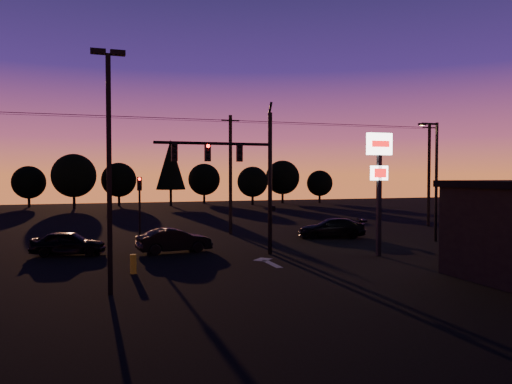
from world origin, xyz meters
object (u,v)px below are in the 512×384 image
at_px(bollard, 133,264).
at_px(streetlight, 435,176).
at_px(secondary_signal, 140,199).
at_px(suv_parked, 497,250).
at_px(pylon_sign, 379,167).
at_px(car_mid, 174,240).
at_px(traffic_signal_mast, 243,167).
at_px(car_right, 332,228).
at_px(parking_lot_light, 109,154).
at_px(car_left, 69,243).

bearing_deg(bollard, streetlight, 13.19).
relative_size(secondary_signal, suv_parked, 0.90).
bearing_deg(suv_parked, pylon_sign, 116.80).
bearing_deg(car_mid, traffic_signal_mast, -131.18).
distance_m(streetlight, suv_parked, 8.97).
distance_m(secondary_signal, bollard, 11.08).
height_order(pylon_sign, bollard, pylon_sign).
relative_size(car_mid, car_right, 0.89).
bearing_deg(traffic_signal_mast, bollard, -152.57).
height_order(pylon_sign, car_mid, pylon_sign).
height_order(parking_lot_light, bollard, parking_lot_light).
bearing_deg(parking_lot_light, bollard, 72.80).
bearing_deg(pylon_sign, streetlight, 30.08).
relative_size(bollard, car_right, 0.19).
bearing_deg(secondary_signal, traffic_signal_mast, -56.81).
bearing_deg(car_right, car_mid, -59.22).
bearing_deg(car_left, secondary_signal, -31.22).
relative_size(streetlight, car_right, 1.68).
xyz_separation_m(secondary_signal, car_right, (13.24, -1.97, -2.17)).
height_order(parking_lot_light, suv_parked, parking_lot_light).
height_order(bollard, car_left, car_left).
distance_m(traffic_signal_mast, car_mid, 5.94).
distance_m(parking_lot_light, pylon_sign, 15.19).
distance_m(parking_lot_light, car_left, 11.34).
bearing_deg(parking_lot_light, car_right, 38.48).
bearing_deg(car_left, parking_lot_light, -155.89).
bearing_deg(suv_parked, car_left, 132.12).
bearing_deg(traffic_signal_mast, car_left, 160.78).
bearing_deg(car_right, parking_lot_light, -35.82).
distance_m(streetlight, car_right, 7.88).
xyz_separation_m(car_left, car_mid, (5.77, -0.87, 0.02)).
distance_m(parking_lot_light, bollard, 6.23).
relative_size(traffic_signal_mast, secondary_signal, 1.97).
xyz_separation_m(traffic_signal_mast, bollard, (-6.24, -3.24, -4.50)).
xyz_separation_m(pylon_sign, car_right, (1.24, 8.01, -4.22)).
relative_size(parking_lot_light, pylon_sign, 1.34).
bearing_deg(streetlight, secondary_signal, 162.44).
relative_size(secondary_signal, streetlight, 0.54).
xyz_separation_m(bollard, car_left, (-2.98, 6.45, 0.24)).
xyz_separation_m(traffic_signal_mast, car_right, (8.34, 5.52, -4.25)).
distance_m(traffic_signal_mast, car_left, 10.65).
bearing_deg(secondary_signal, car_right, -8.48).
bearing_deg(car_left, car_right, -68.50).
height_order(car_mid, car_right, car_mid).
bearing_deg(streetlight, traffic_signal_mast, -173.86).
xyz_separation_m(pylon_sign, bollard, (-13.34, -0.74, -4.47)).
height_order(car_left, car_right, car_right).
relative_size(pylon_sign, car_left, 1.70).
bearing_deg(parking_lot_light, suv_parked, 2.12).
xyz_separation_m(traffic_signal_mast, parking_lot_light, (-7.40, -6.99, 0.33)).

